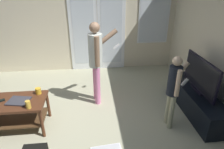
{
  "coord_description": "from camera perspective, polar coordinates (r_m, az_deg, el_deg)",
  "views": [
    {
      "loc": [
        0.44,
        -2.38,
        2.2
      ],
      "look_at": [
        0.75,
        0.41,
        0.83
      ],
      "focal_mm": 31.61,
      "sensor_mm": 36.0,
      "label": 1
    }
  ],
  "objects": [
    {
      "name": "flat_screen_tv",
      "position": [
        3.69,
        24.21,
        -0.22
      ],
      "size": [
        0.08,
        1.01,
        0.6
      ],
      "color": "black",
      "rests_on": "tv_stand"
    },
    {
      "name": "coffee_table",
      "position": [
        3.48,
        -26.0,
        -8.84
      ],
      "size": [
        0.92,
        0.58,
        0.51
      ],
      "color": "#4D2918",
      "rests_on": "ground_plane"
    },
    {
      "name": "ground_plane",
      "position": [
        3.28,
        -12.87,
        -17.25
      ],
      "size": [
        5.3,
        5.27,
        0.02
      ],
      "primitive_type": "cube",
      "color": "#ACAA8C"
    },
    {
      "name": "person_child",
      "position": [
        3.14,
        17.48,
        -3.36
      ],
      "size": [
        0.39,
        0.33,
        1.22
      ],
      "color": "#A9A785",
      "rests_on": "ground_plane"
    },
    {
      "name": "tv_stand",
      "position": [
        3.92,
        22.91,
        -6.98
      ],
      "size": [
        0.43,
        1.61,
        0.41
      ],
      "color": "black",
      "rests_on": "ground_plane"
    },
    {
      "name": "cup_by_laptop",
      "position": [
        3.42,
        -20.56,
        -4.48
      ],
      "size": [
        0.09,
        0.09,
        0.1
      ],
      "primitive_type": "cylinder",
      "color": "gold",
      "rests_on": "coffee_table"
    },
    {
      "name": "laptop_closed",
      "position": [
        3.36,
        -25.41,
        -6.91
      ],
      "size": [
        0.35,
        0.31,
        0.02
      ],
      "primitive_type": "cube",
      "rotation": [
        0.0,
        0.0,
        -0.2
      ],
      "color": "#36363E",
      "rests_on": "coffee_table"
    },
    {
      "name": "loose_keyboard",
      "position": [
        3.02,
        -1.76,
        -20.64
      ],
      "size": [
        0.45,
        0.17,
        0.02
      ],
      "color": "white",
      "rests_on": "ground_plane"
    },
    {
      "name": "wall_back_with_doors",
      "position": [
        5.07,
        -10.27,
        15.5
      ],
      "size": [
        5.3,
        0.09,
        2.73
      ],
      "color": "beige",
      "rests_on": "ground_plane"
    },
    {
      "name": "cup_near_edge",
      "position": [
        3.11,
        -23.1,
        -8.0
      ],
      "size": [
        0.07,
        0.07,
        0.12
      ],
      "primitive_type": "cylinder",
      "color": "gold",
      "rests_on": "coffee_table"
    },
    {
      "name": "person_adult",
      "position": [
        3.57,
        -4.54,
        5.07
      ],
      "size": [
        0.6,
        0.48,
        1.56
      ],
      "color": "pink",
      "rests_on": "ground_plane"
    }
  ]
}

